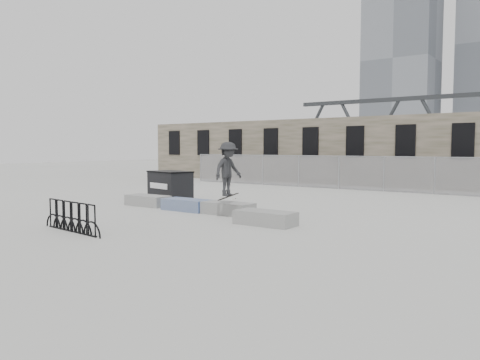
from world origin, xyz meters
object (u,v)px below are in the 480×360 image
(skateboarder, at_px, (228,169))
(planter_offset, at_px, (265,217))
(dumpster, at_px, (170,186))
(planter_center_right, at_px, (228,208))
(planter_far_left, at_px, (148,200))
(bike_rack, at_px, (71,217))
(planter_center_left, at_px, (186,204))

(skateboarder, bearing_deg, planter_offset, -97.50)
(planter_offset, height_order, dumpster, dumpster)
(planter_offset, bearing_deg, planter_center_right, 153.96)
(planter_far_left, relative_size, bike_rack, 0.64)
(planter_center_left, distance_m, planter_offset, 4.58)
(planter_far_left, height_order, skateboarder, skateboarder)
(planter_far_left, bearing_deg, skateboarder, -9.14)
(planter_far_left, height_order, dumpster, dumpster)
(planter_far_left, height_order, planter_center_right, same)
(planter_center_left, relative_size, bike_rack, 0.64)
(planter_far_left, bearing_deg, planter_center_right, -0.78)
(dumpster, bearing_deg, planter_center_left, -23.57)
(planter_center_right, xyz_separation_m, skateboarder, (0.57, -0.74, 1.50))
(planter_far_left, xyz_separation_m, skateboarder, (4.97, -0.80, 1.50))
(planter_center_right, bearing_deg, dumpster, 157.30)
(planter_center_left, bearing_deg, planter_offset, -13.96)
(dumpster, relative_size, bike_rack, 0.75)
(planter_far_left, bearing_deg, dumpster, 107.74)
(planter_center_left, height_order, planter_offset, same)
(planter_center_left, distance_m, bike_rack, 5.55)
(planter_center_right, xyz_separation_m, bike_rack, (-1.60, -5.61, 0.19))
(planter_far_left, xyz_separation_m, planter_offset, (6.83, -1.24, 0.00))
(planter_far_left, relative_size, planter_offset, 1.00)
(planter_far_left, bearing_deg, bike_rack, -63.74)
(planter_center_left, bearing_deg, planter_far_left, 176.67)
(bike_rack, bearing_deg, dumpster, 114.10)
(planter_far_left, distance_m, bike_rack, 6.33)
(planter_center_left, height_order, bike_rack, bike_rack)
(planter_offset, xyz_separation_m, bike_rack, (-4.03, -4.43, 0.19))
(planter_center_left, relative_size, planter_center_right, 1.00)
(dumpster, bearing_deg, planter_far_left, -59.96)
(planter_offset, distance_m, bike_rack, 5.99)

